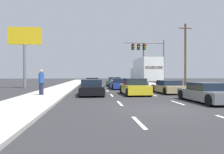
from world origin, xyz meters
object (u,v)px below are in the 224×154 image
car_white (91,85)px  utility_pole_far (143,62)px  pedestrian_near_corner (162,79)px  car_green (114,82)px  car_blue (118,84)px  car_yellow (134,87)px  roadside_billboard (25,44)px  car_maroon (92,82)px  car_gray (208,93)px  box_truck (145,71)px  pedestrian_mid_block (41,82)px  traffic_signal_mast (146,50)px  car_black (91,88)px  car_tan (168,87)px  utility_pole_mid (185,54)px

car_white → utility_pole_far: (12.63, 28.31, 4.29)m
pedestrian_near_corner → utility_pole_far: bearing=82.9°
car_green → car_blue: (-0.17, -6.34, -0.05)m
car_yellow → roadside_billboard: 16.30m
car_maroon → car_gray: 20.04m
car_green → car_gray: size_ratio=1.03×
box_truck → car_white: bearing=-150.1°
roadside_billboard → pedestrian_mid_block: roadside_billboard is taller
traffic_signal_mast → car_maroon: bearing=-155.4°
car_gray → car_black: bearing=143.6°
traffic_signal_mast → utility_pole_far: (3.67, 16.75, -0.86)m
car_tan → traffic_signal_mast: bearing=82.7°
car_black → car_yellow: size_ratio=0.95×
utility_pole_mid → traffic_signal_mast: bearing=117.0°
car_maroon → car_white: 7.53m
utility_pole_mid → roadside_billboard: bearing=-179.3°
roadside_billboard → pedestrian_mid_block: (4.49, -11.16, -4.33)m
car_blue → utility_pole_mid: utility_pole_mid is taller
car_maroon → pedestrian_near_corner: (9.67, -1.73, 0.43)m
car_green → car_white: bearing=-113.0°
roadside_billboard → box_truck: bearing=-0.8°
car_yellow → utility_pole_far: size_ratio=0.48×
car_white → car_yellow: (3.58, -5.93, 0.07)m
pedestrian_near_corner → car_black: bearing=-129.3°
traffic_signal_mast → roadside_billboard: (-17.18, -7.34, -0.25)m
car_black → pedestrian_near_corner: (9.82, 12.00, 0.44)m
car_gray → utility_pole_far: size_ratio=0.48×
car_white → traffic_signal_mast: size_ratio=0.63×
car_blue → pedestrian_near_corner: size_ratio=2.62×
car_white → car_yellow: car_yellow is taller
car_maroon → car_blue: size_ratio=1.03×
car_tan → pedestrian_mid_block: pedestrian_mid_block is taller
car_white → car_blue: size_ratio=1.02×
car_gray → car_maroon: bearing=109.8°
box_truck → utility_pole_far: size_ratio=0.83×
car_blue → pedestrian_mid_block: (-6.89, -8.47, 0.55)m
traffic_signal_mast → car_blue: bearing=-120.0°
car_white → utility_pole_mid: utility_pole_mid is taller
car_black → roadside_billboard: 14.14m
car_yellow → car_tan: (3.25, 0.95, -0.06)m
car_blue → utility_pole_far: utility_pole_far is taller
car_tan → roadside_billboard: 18.31m
car_white → car_green: car_green is taller
roadside_billboard → pedestrian_near_corner: roadside_billboard is taller
car_maroon → car_black: (-0.15, -13.74, -0.01)m
traffic_signal_mast → roadside_billboard: 18.69m
car_tan → car_gray: bearing=-89.0°
car_tan → utility_pole_mid: bearing=58.7°
car_white → roadside_billboard: size_ratio=0.62×
utility_pole_mid → roadside_billboard: (-20.81, -0.24, 1.04)m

